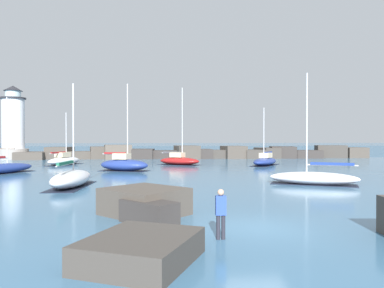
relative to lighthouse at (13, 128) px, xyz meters
name	(u,v)px	position (x,y,z in m)	size (l,w,h in m)	color
ground_plane	(257,228)	(29.12, -52.39, -5.43)	(600.00, 600.00, 0.00)	#3D6B8E
open_sea_beyond	(172,149)	(29.12, 59.38, -5.43)	(400.00, 116.00, 0.01)	#2D5B7F
breakwater_jetty	(189,153)	(30.44, -0.40, -4.47)	(66.79, 6.75, 2.46)	brown
lighthouse	(13,128)	(0.00, 0.00, 0.00)	(4.93, 4.93, 12.66)	gray
foreground_rocks	(240,218)	(28.26, -53.11, -4.89)	(14.98, 11.07, 1.39)	#423D38
sailboat_moored_0	(3,168)	(9.47, -27.74, -4.90)	(4.73, 7.78, 7.78)	navy
sailboat_moored_1	(314,178)	(37.01, -39.06, -4.92)	(6.89, 4.67, 8.57)	white
sailboat_moored_2	(265,161)	(39.06, -18.51, -4.84)	(5.61, 6.96, 7.56)	navy
sailboat_moored_3	(71,178)	(18.83, -38.88, -4.83)	(2.60, 6.99, 7.61)	silver
sailboat_moored_4	(124,164)	(21.33, -25.56, -4.70)	(6.02, 4.20, 9.48)	navy
sailboat_moored_6	(64,160)	(12.37, -15.30, -4.81)	(4.21, 7.08, 7.09)	silver
sailboat_moored_7	(179,160)	(27.81, -16.58, -4.80)	(6.21, 5.02, 10.35)	maroon
person_on_rocks	(221,211)	(27.41, -53.94, -4.45)	(0.36, 0.23, 1.75)	#282833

